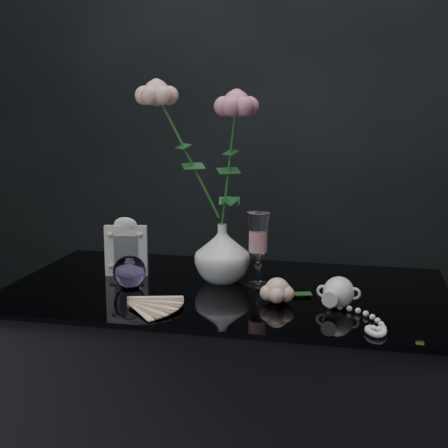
% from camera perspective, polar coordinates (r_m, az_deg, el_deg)
% --- Properties ---
extents(table, '(1.05, 0.58, 0.76)m').
position_cam_1_polar(table, '(1.66, 0.13, -18.50)').
color(table, black).
rests_on(table, ground).
extents(vase, '(0.17, 0.17, 0.15)m').
position_cam_1_polar(vase, '(1.55, -0.16, -2.66)').
color(vase, white).
rests_on(vase, table).
extents(wine_glass, '(0.06, 0.06, 0.18)m').
position_cam_1_polar(wine_glass, '(1.51, 3.13, -2.36)').
color(wine_glass, white).
rests_on(wine_glass, table).
extents(picture_frame, '(0.13, 0.11, 0.15)m').
position_cam_1_polar(picture_frame, '(1.62, -8.94, -2.04)').
color(picture_frame, silver).
rests_on(picture_frame, table).
extents(paperweight, '(0.10, 0.10, 0.08)m').
position_cam_1_polar(paperweight, '(1.52, -8.64, -4.31)').
color(paperweight, '#AD86DA').
rests_on(paperweight, table).
extents(paper_fan, '(0.29, 0.26, 0.02)m').
position_cam_1_polar(paper_fan, '(1.39, -8.58, -6.96)').
color(paper_fan, beige).
rests_on(paper_fan, table).
extents(loose_rose, '(0.17, 0.20, 0.06)m').
position_cam_1_polar(loose_rose, '(1.40, 4.89, -6.07)').
color(loose_rose, '#DCAE8E').
rests_on(loose_rose, table).
extents(pearl_jar, '(0.25, 0.26, 0.07)m').
position_cam_1_polar(pearl_jar, '(1.39, 10.44, -6.04)').
color(pearl_jar, silver).
rests_on(pearl_jar, table).
extents(roses, '(0.27, 0.13, 0.40)m').
position_cam_1_polar(roses, '(1.51, -1.95, 7.33)').
color(roses, '#EEA996').
rests_on(roses, vase).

